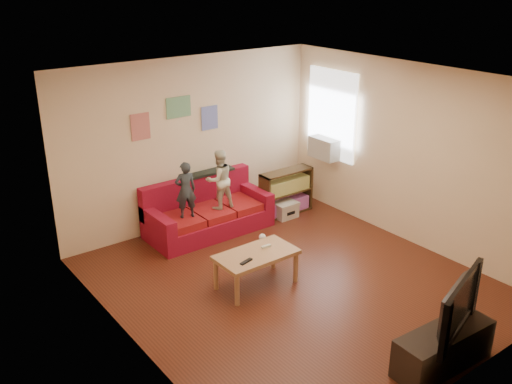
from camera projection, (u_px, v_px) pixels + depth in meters
room_shell at (295, 189)px, 7.12m from camera, size 4.52×5.02×2.72m
sofa at (207, 213)px, 9.03m from camera, size 1.96×0.90×0.86m
child_a at (186, 190)px, 8.45m from camera, size 0.36×0.29×0.87m
child_b at (219, 179)px, 8.77m from camera, size 0.48×0.38×0.94m
coffee_table at (256, 258)px, 7.41m from camera, size 1.06×0.58×0.48m
remote at (246, 261)px, 7.15m from camera, size 0.20×0.09×0.02m
game_controller at (266, 246)px, 7.52m from camera, size 0.14×0.05×0.03m
bookshelf at (286, 194)px, 9.64m from camera, size 0.96×0.29×0.77m
window at (332, 115)px, 9.48m from camera, size 0.04×1.08×1.48m
ac_unit at (325, 148)px, 9.62m from camera, size 0.28×0.55×0.35m
artwork_left at (140, 127)px, 8.34m from camera, size 0.30×0.01×0.40m
artwork_center at (179, 107)px, 8.63m from camera, size 0.42×0.01×0.32m
artwork_right at (210, 118)px, 9.03m from camera, size 0.30×0.01×0.38m
file_box at (286, 210)px, 9.55m from camera, size 0.39×0.30×0.27m
tv_stand at (443, 348)px, 5.95m from camera, size 1.19×0.45×0.44m
television at (450, 304)px, 5.75m from camera, size 1.10×0.48×0.64m
tissue at (262, 237)px, 8.78m from camera, size 0.11×0.11×0.11m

